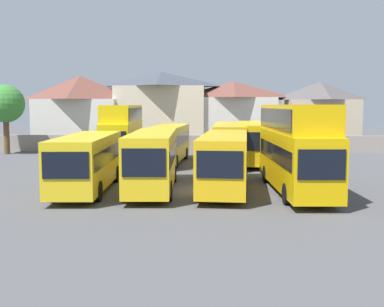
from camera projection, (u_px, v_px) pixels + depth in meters
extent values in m
plane|color=#4C4C4F|center=(199.00, 157.00, 46.36)|extent=(140.00, 140.00, 0.00)
cube|color=gray|center=(200.00, 144.00, 51.67)|extent=(56.00, 0.50, 1.80)
cube|color=yellow|center=(88.00, 160.00, 28.20)|extent=(3.12, 10.38, 2.93)
cube|color=black|center=(65.00, 165.00, 23.05)|extent=(2.26, 0.20, 1.32)
cube|color=black|center=(87.00, 154.00, 28.17)|extent=(3.12, 9.56, 0.92)
cylinder|color=black|center=(98.00, 191.00, 25.18)|extent=(0.36, 1.11, 1.10)
cylinder|color=black|center=(53.00, 191.00, 25.16)|extent=(0.36, 1.11, 1.10)
cylinder|color=black|center=(116.00, 174.00, 31.51)|extent=(0.36, 1.11, 1.10)
cylinder|color=black|center=(80.00, 174.00, 31.48)|extent=(0.36, 1.11, 1.10)
cube|color=yellow|center=(153.00, 159.00, 28.27)|extent=(2.83, 10.28, 3.11)
cube|color=black|center=(144.00, 163.00, 23.15)|extent=(2.14, 0.16, 1.40)
cube|color=black|center=(153.00, 152.00, 28.24)|extent=(2.84, 9.46, 0.98)
cylinder|color=black|center=(169.00, 191.00, 25.27)|extent=(0.34, 1.11, 1.10)
cylinder|color=black|center=(127.00, 191.00, 25.27)|extent=(0.34, 1.11, 1.10)
cylinder|color=black|center=(174.00, 174.00, 31.55)|extent=(0.34, 1.11, 1.10)
cylinder|color=black|center=(140.00, 174.00, 31.56)|extent=(0.34, 1.11, 1.10)
cube|color=gold|center=(225.00, 159.00, 28.50)|extent=(3.32, 11.07, 2.98)
cube|color=black|center=(220.00, 165.00, 23.05)|extent=(2.26, 0.24, 1.34)
cube|color=black|center=(225.00, 153.00, 28.47)|extent=(3.30, 10.20, 0.94)
cylinder|color=black|center=(244.00, 191.00, 25.16)|extent=(0.38, 1.12, 1.10)
cylinder|color=black|center=(199.00, 190.00, 25.42)|extent=(0.38, 1.12, 1.10)
cylinder|color=black|center=(244.00, 173.00, 31.85)|extent=(0.38, 1.12, 1.10)
cylinder|color=black|center=(209.00, 173.00, 32.11)|extent=(0.38, 1.12, 1.10)
cube|color=#E5B00A|center=(295.00, 159.00, 27.73)|extent=(2.97, 11.39, 3.18)
cube|color=black|center=(322.00, 165.00, 22.05)|extent=(2.22, 0.17, 1.43)
cube|color=black|center=(295.00, 153.00, 27.69)|extent=(2.98, 10.49, 1.00)
cube|color=#E5B00A|center=(295.00, 118.00, 27.77)|extent=(2.90, 10.82, 1.56)
cube|color=black|center=(295.00, 118.00, 27.77)|extent=(2.97, 10.26, 1.09)
cylinder|color=black|center=(332.00, 194.00, 24.38)|extent=(0.34, 1.11, 1.10)
cylinder|color=black|center=(287.00, 194.00, 24.39)|extent=(0.34, 1.11, 1.10)
cylinder|color=black|center=(301.00, 174.00, 31.35)|extent=(0.34, 1.11, 1.10)
cylinder|color=black|center=(266.00, 174.00, 31.36)|extent=(0.34, 1.11, 1.10)
cube|color=yellow|center=(122.00, 140.00, 42.16)|extent=(2.82, 10.38, 3.19)
cube|color=black|center=(112.00, 140.00, 36.98)|extent=(2.14, 0.16, 1.44)
cube|color=black|center=(122.00, 136.00, 42.12)|extent=(2.83, 9.56, 1.01)
cube|color=yellow|center=(122.00, 114.00, 42.18)|extent=(2.75, 9.87, 1.50)
cube|color=black|center=(122.00, 114.00, 42.18)|extent=(2.82, 9.36, 1.05)
cylinder|color=black|center=(130.00, 160.00, 39.12)|extent=(0.34, 1.11, 1.10)
cylinder|color=black|center=(103.00, 160.00, 39.13)|extent=(0.34, 1.11, 1.10)
cylinder|color=black|center=(139.00, 153.00, 45.48)|extent=(0.34, 1.11, 1.10)
cylinder|color=black|center=(116.00, 153.00, 45.49)|extent=(0.34, 1.11, 1.10)
cube|color=yellow|center=(168.00, 143.00, 41.55)|extent=(3.15, 10.86, 2.90)
cube|color=black|center=(157.00, 144.00, 36.19)|extent=(2.16, 0.22, 1.31)
cube|color=black|center=(168.00, 139.00, 41.51)|extent=(3.14, 10.00, 0.91)
cylinder|color=black|center=(176.00, 162.00, 38.27)|extent=(0.37, 1.12, 1.10)
cylinder|color=black|center=(148.00, 161.00, 38.51)|extent=(0.37, 1.12, 1.10)
cylinder|color=black|center=(186.00, 153.00, 44.84)|extent=(0.37, 1.12, 1.10)
cylinder|color=black|center=(162.00, 153.00, 45.08)|extent=(0.37, 1.12, 1.10)
cube|color=gold|center=(229.00, 142.00, 41.57)|extent=(3.01, 12.05, 3.06)
cube|color=black|center=(229.00, 143.00, 35.57)|extent=(2.27, 0.16, 1.38)
cube|color=black|center=(229.00, 137.00, 41.53)|extent=(3.02, 11.10, 0.96)
cylinder|color=black|center=(244.00, 162.00, 37.93)|extent=(0.34, 1.11, 1.10)
cylinder|color=black|center=(214.00, 162.00, 38.12)|extent=(0.34, 1.11, 1.10)
cylinder|color=black|center=(242.00, 153.00, 45.29)|extent=(0.34, 1.11, 1.10)
cylinder|color=black|center=(217.00, 153.00, 45.48)|extent=(0.34, 1.11, 1.10)
cube|color=yellow|center=(255.00, 141.00, 41.65)|extent=(2.81, 11.15, 3.16)
cube|color=black|center=(260.00, 142.00, 36.09)|extent=(2.27, 0.13, 1.42)
cube|color=black|center=(255.00, 137.00, 41.61)|extent=(2.83, 10.26, 1.00)
cylinder|color=black|center=(273.00, 162.00, 38.30)|extent=(0.32, 1.11, 1.10)
cylinder|color=black|center=(243.00, 161.00, 38.45)|extent=(0.32, 1.11, 1.10)
cylinder|color=black|center=(265.00, 153.00, 45.13)|extent=(0.32, 1.11, 1.10)
cylinder|color=black|center=(240.00, 153.00, 45.28)|extent=(0.32, 1.11, 1.10)
cube|color=silver|center=(81.00, 123.00, 58.74)|extent=(9.80, 7.64, 5.76)
pyramid|color=brown|center=(80.00, 88.00, 58.30)|extent=(10.29, 8.02, 2.86)
cube|color=beige|center=(161.00, 116.00, 59.24)|extent=(10.63, 7.51, 7.32)
pyramid|color=#3D424C|center=(161.00, 79.00, 58.77)|extent=(11.16, 7.89, 1.82)
cube|color=silver|center=(233.00, 122.00, 58.97)|extent=(10.09, 6.49, 5.98)
pyramid|color=brown|center=(234.00, 90.00, 58.57)|extent=(10.60, 6.82, 1.94)
cube|color=#C6B293|center=(319.00, 123.00, 58.71)|extent=(8.10, 7.80, 5.70)
pyramid|color=#514C4C|center=(320.00, 91.00, 58.31)|extent=(8.51, 8.19, 2.20)
cylinder|color=brown|center=(7.00, 136.00, 49.43)|extent=(0.58, 0.58, 3.84)
sphere|color=#387F33|center=(5.00, 104.00, 49.09)|extent=(3.91, 3.91, 3.91)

